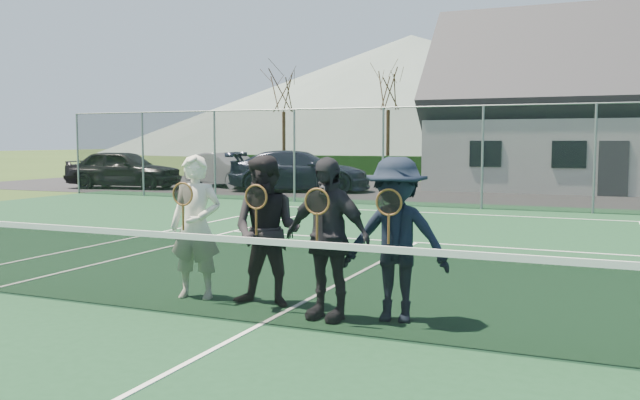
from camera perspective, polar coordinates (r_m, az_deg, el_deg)
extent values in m
plane|color=#2B4317|center=(26.57, 15.83, 0.51)|extent=(220.00, 220.00, 0.00)
cube|color=#14381E|center=(7.41, -5.04, -10.53)|extent=(30.00, 30.00, 0.02)
cube|color=black|center=(27.37, 7.50, 0.80)|extent=(40.00, 12.00, 0.01)
cube|color=black|center=(38.46, 18.17, 2.60)|extent=(40.00, 1.20, 1.10)
cone|color=slate|center=(105.42, 7.64, 8.77)|extent=(110.00, 110.00, 18.00)
imported|color=black|center=(29.53, -16.21, 2.52)|extent=(5.04, 2.72, 1.63)
imported|color=gray|center=(29.36, -7.77, 2.51)|extent=(4.75, 3.22, 1.48)
imported|color=black|center=(26.61, -1.72, 2.45)|extent=(5.93, 3.50, 1.61)
cube|color=white|center=(18.58, 12.58, -1.19)|extent=(10.97, 0.06, 0.01)
cube|color=white|center=(13.27, 8.17, -3.57)|extent=(8.23, 0.06, 0.01)
cube|color=white|center=(7.40, -5.04, -10.42)|extent=(0.06, 12.80, 0.01)
cube|color=black|center=(7.30, -5.07, -6.97)|extent=(11.60, 0.02, 0.88)
cube|color=white|center=(7.22, -5.10, -3.47)|extent=(11.60, 0.03, 0.07)
cylinder|color=slate|center=(27.01, -19.73, 3.67)|extent=(0.07, 0.07, 3.00)
cylinder|color=slate|center=(25.07, -14.69, 3.72)|extent=(0.07, 0.07, 3.00)
cylinder|color=slate|center=(23.35, -8.86, 3.74)|extent=(0.07, 0.07, 3.00)
cylinder|color=slate|center=(21.90, -2.18, 3.71)|extent=(0.07, 0.07, 3.00)
cylinder|color=slate|center=(20.79, 5.33, 3.63)|extent=(0.07, 0.07, 3.00)
cylinder|color=slate|center=(20.08, 13.52, 3.46)|extent=(0.07, 0.07, 3.00)
cylinder|color=slate|center=(19.79, 22.12, 3.21)|extent=(0.07, 0.07, 3.00)
cube|color=black|center=(20.08, 13.52, 3.46)|extent=(30.00, 0.03, 3.00)
cylinder|color=slate|center=(20.09, 13.60, 7.74)|extent=(30.00, 0.04, 0.04)
cube|color=silver|center=(30.29, 24.42, 3.44)|extent=(15.00, 8.00, 2.80)
pyramid|color=#2D2D33|center=(30.51, 24.71, 11.44)|extent=(15.60, 8.20, 4.10)
cube|color=#2D2D33|center=(26.28, 23.47, 2.43)|extent=(1.00, 0.06, 2.00)
cube|color=black|center=(26.63, 13.76, 3.80)|extent=(1.20, 0.06, 1.00)
cube|color=black|center=(26.30, 20.23, 3.62)|extent=(1.20, 0.06, 1.00)
cylinder|color=#3D2316|center=(43.81, -3.06, 4.91)|extent=(0.22, 0.22, 3.85)
cylinder|color=#392114|center=(41.19, 5.74, 4.88)|extent=(0.22, 0.22, 3.85)
cylinder|color=#342013|center=(39.31, 21.27, 4.57)|extent=(0.22, 0.22, 3.85)
imported|color=white|center=(8.60, -10.41, -2.24)|extent=(0.73, 0.55, 1.80)
torus|color=brown|center=(8.33, -11.49, 0.49)|extent=(0.29, 0.02, 0.29)
cylinder|color=black|center=(8.33, -11.49, 0.49)|extent=(0.25, 0.00, 0.25)
cylinder|color=brown|center=(8.36, -11.45, -1.42)|extent=(0.03, 0.03, 0.32)
imported|color=black|center=(8.07, -4.46, -2.64)|extent=(0.94, 0.76, 1.80)
torus|color=brown|center=(7.79, -5.41, 0.26)|extent=(0.29, 0.02, 0.29)
cylinder|color=black|center=(7.79, -5.41, 0.26)|extent=(0.25, 0.00, 0.25)
cylinder|color=brown|center=(7.82, -5.39, -1.79)|extent=(0.03, 0.03, 0.32)
imported|color=#24242A|center=(7.47, 0.58, -3.25)|extent=(1.11, 0.60, 1.80)
torus|color=brown|center=(7.17, -0.25, -0.13)|extent=(0.29, 0.02, 0.29)
cylinder|color=black|center=(7.17, -0.25, -0.13)|extent=(0.25, 0.00, 0.25)
cylinder|color=brown|center=(7.20, -0.25, -2.35)|extent=(0.03, 0.03, 0.32)
imported|color=black|center=(7.42, 6.42, -3.33)|extent=(1.24, 0.81, 1.80)
torus|color=brown|center=(7.11, 5.82, -0.20)|extent=(0.29, 0.02, 0.29)
cylinder|color=black|center=(7.11, 5.82, -0.20)|extent=(0.25, 0.00, 0.25)
cylinder|color=brown|center=(7.14, 5.80, -2.43)|extent=(0.03, 0.03, 0.32)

